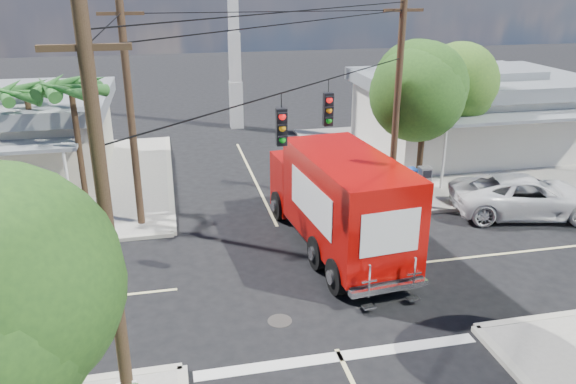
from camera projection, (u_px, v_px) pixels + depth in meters
name	position (u px, v px, depth m)	size (l,w,h in m)	color
ground	(301.00, 276.00, 18.40)	(120.00, 120.00, 0.00)	black
sidewalk_ne	(449.00, 157.00, 30.47)	(14.12, 14.12, 0.14)	gray
sidewalk_nw	(20.00, 186.00, 26.14)	(14.12, 14.12, 0.14)	gray
road_markings	(312.00, 299.00, 17.05)	(32.00, 32.00, 0.01)	beige
building_ne	(470.00, 110.00, 30.98)	(11.80, 10.20, 4.50)	white
radio_tower	(234.00, 39.00, 34.74)	(0.80, 0.80, 17.00)	silver
tree_ne_front	(427.00, 86.00, 24.30)	(4.21, 4.14, 6.66)	#422D1C
tree_ne_back	(456.00, 88.00, 27.04)	(3.77, 3.66, 5.82)	#422D1C
palm_nw_front	(71.00, 90.00, 21.95)	(3.01, 3.08, 5.59)	#422D1C
palm_nw_back	(26.00, 94.00, 23.06)	(3.01, 3.08, 5.19)	#422D1C
utility_poles	(242.00, 128.00, 17.88)	(12.00, 10.68, 9.00)	#473321
vending_boxes	(410.00, 180.00, 25.10)	(1.90, 0.50, 1.10)	red
delivery_truck	(338.00, 200.00, 19.64)	(3.44, 8.66, 3.66)	black
parked_car	(526.00, 196.00, 22.89)	(2.75, 5.96, 1.66)	silver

